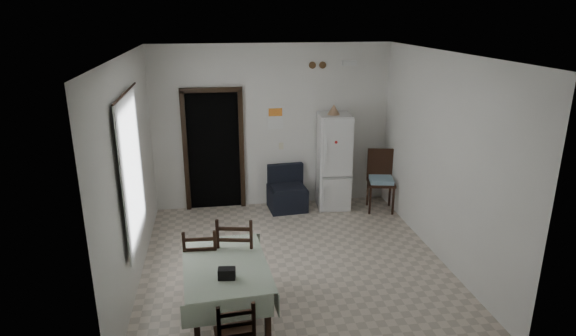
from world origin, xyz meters
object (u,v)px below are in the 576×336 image
Objects in this scene: fridge at (334,162)px; dining_chair_near_head at (235,335)px; corner_chair at (381,181)px; dining_chair_far_right at (238,254)px; navy_seat at (287,189)px; dining_table at (227,292)px; dining_chair_far_left at (202,261)px.

dining_chair_near_head is (-1.98, -4.01, -0.42)m from fridge.
dining_chair_far_right is at bearing -127.35° from corner_chair.
corner_chair is 1.00× the size of dining_chair_far_right.
navy_seat is 2.78m from dining_chair_far_right.
fridge is at bearing 53.16° from dining_table.
dining_chair_far_right reaches higher than dining_chair_near_head.
navy_seat is 0.81× the size of dining_chair_far_left.
dining_chair_far_left is 0.89× the size of dining_chair_far_right.
dining_chair_far_right reaches higher than navy_seat.
fridge reaches higher than corner_chair.
dining_chair_far_left is at bearing 13.79° from dining_chair_far_right.
corner_chair is at bearing -131.87° from dining_chair_near_head.
dining_chair_near_head is (-2.77, -3.72, -0.10)m from corner_chair.
dining_chair_far_left is (-1.46, -2.60, 0.09)m from navy_seat.
fridge reaches higher than dining_chair_far_left.
dining_chair_far_left reaches higher than navy_seat.
dining_chair_near_head is at bearing -110.74° from navy_seat.
dining_table is (-1.19, -3.14, -0.03)m from navy_seat.
dining_chair_far_left is 0.44m from dining_chair_far_right.
corner_chair is (0.80, -0.29, -0.32)m from fridge.
dining_table is 0.61m from dining_chair_far_right.
fridge is 3.77m from dining_table.
dining_chair_far_left reaches higher than dining_table.
dining_chair_far_right reaches higher than dining_table.
fridge reaches higher than dining_chair_far_right.
dining_table is at bearing 120.18° from dining_chair_far_left.
dining_table is (-2.03, -3.14, -0.49)m from fridge.
dining_chair_near_head is at bearing 105.97° from dining_chair_far_left.
dining_chair_far_left is at bearing -82.14° from dining_chair_near_head.
dining_chair_far_right is (0.16, 0.56, 0.18)m from dining_table.
dining_chair_far_left is 1.45m from dining_chair_near_head.
corner_chair is 3.86m from dining_chair_far_left.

